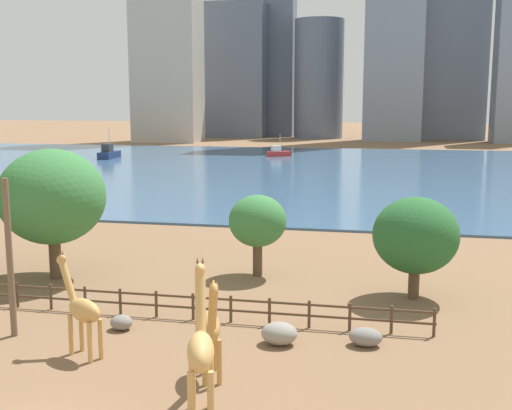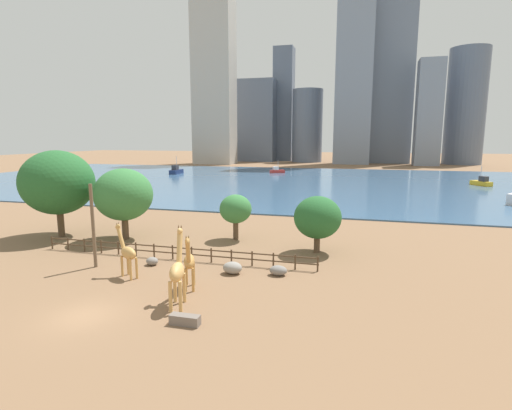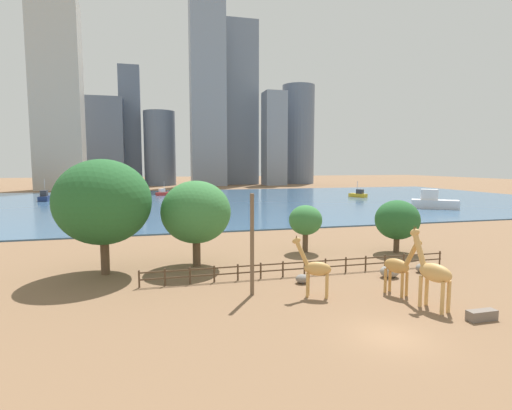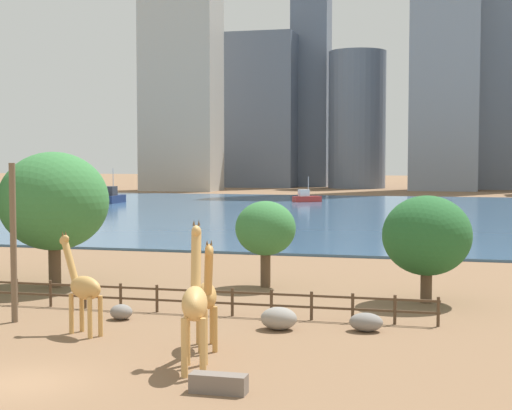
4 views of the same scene
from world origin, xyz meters
TOP-DOWN VIEW (x-y plane):
  - ground_plane at (0.00, 80.00)m, footprint 400.00×400.00m
  - harbor_water at (0.00, 77.00)m, footprint 180.00×86.00m
  - giraffe_tall at (-1.27, 6.90)m, footprint 2.66×1.76m
  - giraffe_companion at (4.92, 2.93)m, footprint 1.45×3.17m
  - giraffe_young at (4.44, 5.78)m, footprint 1.56×2.84m
  - utility_pole at (-5.35, 8.35)m, footprint 0.28×0.28m
  - boulder_near_fence at (10.02, 10.31)m, footprint 1.42×1.05m
  - boulder_by_pole at (-0.98, 10.03)m, footprint 1.02×0.92m
  - boulder_small at (6.38, 9.74)m, footprint 1.56×1.29m
  - feeding_trough at (6.48, 0.57)m, footprint 1.80×0.60m
  - enclosure_fence at (-0.01, 12.00)m, footprint 26.12×0.14m
  - tree_left_large at (-8.21, 17.26)m, footprint 6.13×6.13m
  - tree_right_tall at (3.29, 20.21)m, footprint 3.41×3.41m
  - tree_left_small at (12.25, 17.56)m, footprint 4.47×4.47m
  - boat_ferry at (-8.85, 98.65)m, footprint 4.54×3.80m
  - boat_sailboat at (-37.19, 88.43)m, footprint 2.35×5.95m
  - skyline_block_central at (-8.26, 159.79)m, footprint 13.20×13.20m
  - skyline_block_right at (-31.09, 160.79)m, footprint 16.65×13.59m
  - skyline_tower_short at (-42.90, 136.31)m, footprint 15.96×10.26m
  - skyline_block_wide at (-20.34, 166.79)m, footprint 8.83×8.26m

SIDE VIEW (x-z plane):
  - ground_plane at x=0.00m, z-range 0.00..0.00m
  - harbor_water at x=0.00m, z-range 0.00..0.20m
  - feeding_trough at x=6.48m, z-range 0.00..0.60m
  - boulder_by_pole at x=-0.98m, z-range 0.00..0.69m
  - boulder_near_fence at x=10.02m, z-range 0.00..0.79m
  - boulder_small at x=6.38m, z-range 0.00..0.97m
  - enclosure_fence at x=-0.01m, z-range 0.10..1.40m
  - boat_ferry at x=-8.85m, z-range -1.12..2.85m
  - boat_sailboat at x=-37.19m, z-range -1.56..3.72m
  - giraffe_tall at x=-1.27m, z-range -0.13..4.08m
  - giraffe_young at x=4.44m, z-range -0.13..4.22m
  - giraffe_companion at x=4.92m, z-range -0.18..4.91m
  - tree_right_tall at x=3.29m, z-range 0.86..5.72m
  - tree_left_small at x=12.25m, z-range 0.68..6.09m
  - utility_pole at x=-5.35m, z-range 0.00..7.08m
  - tree_left_large at x=-8.21m, z-range 1.03..8.65m
  - skyline_block_central at x=-8.26m, z-range 0.00..31.45m
  - skyline_block_right at x=-31.09m, z-range 0.00..36.24m
  - skyline_block_wide at x=-20.34m, z-range 0.00..50.98m
  - skyline_tower_short at x=-42.90m, z-range 0.00..65.11m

